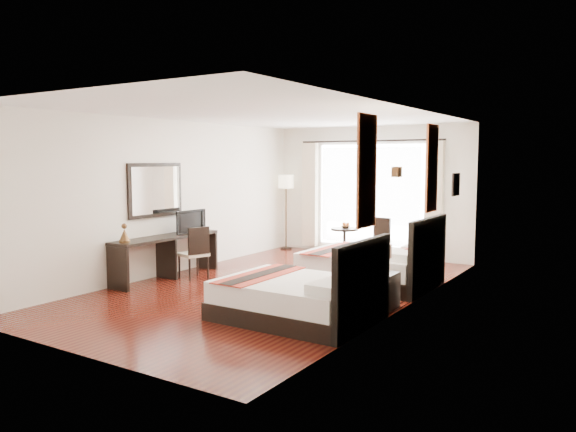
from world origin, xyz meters
The scene contains 29 objects.
floor centered at (0.00, 0.00, -0.01)m, with size 4.50×7.50×0.01m, color #360C09.
ceiling centered at (0.00, 0.00, 2.79)m, with size 4.50×7.50×0.02m, color white.
wall_headboard centered at (2.25, 0.00, 1.40)m, with size 0.01×7.50×2.80m, color silver.
wall_desk centered at (-2.25, 0.00, 1.40)m, with size 0.01×7.50×2.80m, color silver.
wall_window centered at (0.00, 3.75, 1.40)m, with size 4.50×0.01×2.80m, color silver.
wall_entry centered at (0.00, -3.75, 1.40)m, with size 4.50×0.01×2.80m, color silver.
window_glass centered at (0.00, 3.73, 1.30)m, with size 2.40×0.02×2.20m, color white.
sheer_curtain centered at (0.00, 3.67, 1.30)m, with size 2.30×0.02×2.10m, color white.
drape_left centered at (-1.45, 3.63, 1.28)m, with size 0.35×0.14×2.35m, color #BFB594.
drape_right centered at (1.45, 3.63, 1.28)m, with size 0.35×0.14×2.35m, color #BFB594.
art_panel_near centered at (2.23, -1.31, 1.95)m, with size 0.03×0.50×1.35m, color maroon.
art_panel_far centered at (2.23, 1.08, 1.95)m, with size 0.03×0.50×1.35m, color maroon.
wall_sconce centered at (2.19, -0.27, 1.92)m, with size 0.10×0.14×0.14m, color #4D331B.
mirror_frame centered at (-2.22, -0.43, 1.55)m, with size 0.04×1.25×0.95m, color black.
mirror_glass centered at (-2.19, -0.43, 1.55)m, with size 0.01×1.12×0.82m, color white.
bed_near centered at (1.31, -1.31, 0.29)m, with size 1.99×1.55×1.12m.
bed_far centered at (1.26, 1.08, 0.31)m, with size 2.09×1.63×1.18m.
nightstand centered at (1.97, -0.27, 0.25)m, with size 0.42×0.53×0.51m, color black.
table_lamp centered at (1.95, -0.13, 0.77)m, with size 0.25×0.25×0.39m.
vase centered at (1.97, -0.43, 0.56)m, with size 0.12×0.12×0.13m, color black.
console_desk centered at (-1.99, -0.43, 0.38)m, with size 0.50×2.20×0.76m, color black.
television centered at (-1.97, 0.12, 0.96)m, with size 0.73×0.10×0.42m, color black.
bronze_figurine centered at (-1.99, -1.35, 0.89)m, with size 0.18×0.18×0.27m, color #4D331B, non-canonical shape.
desk_chair centered at (-1.57, -0.17, 0.28)m, with size 0.54×0.54×0.93m.
floor_lamp centered at (-1.99, 3.45, 1.46)m, with size 0.35×0.35×1.73m.
side_table centered at (-0.23, 2.98, 0.33)m, with size 0.57×0.57×0.66m, color black.
fruit_bowl centered at (-0.22, 3.01, 0.68)m, with size 0.20×0.20×0.05m, color #4B271A.
window_chair centered at (0.47, 3.08, 0.27)m, with size 0.47×0.47×0.90m.
jute_rug centered at (-0.32, 2.90, 0.01)m, with size 1.11×0.75×0.01m, color tan.
Camera 1 is at (5.05, -7.45, 2.09)m, focal length 35.00 mm.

